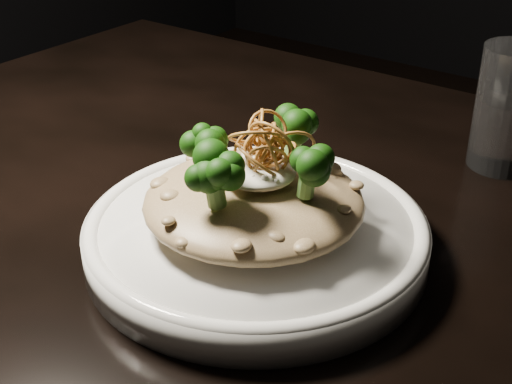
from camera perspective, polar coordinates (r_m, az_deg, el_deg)
table at (r=0.66m, az=1.55°, el=-9.03°), size 1.10×0.80×0.75m
plate at (r=0.57m, az=0.00°, el=-3.60°), size 0.27×0.27×0.03m
risotto at (r=0.55m, az=-0.17°, el=-0.75°), size 0.17×0.17×0.04m
broccoli at (r=0.53m, az=0.53°, el=3.20°), size 0.13×0.13×0.05m
cheese at (r=0.54m, az=0.21°, el=1.66°), size 0.06×0.06×0.02m
shallots at (r=0.53m, az=0.81°, el=4.06°), size 0.05×0.05×0.03m
drinking_glass at (r=0.73m, az=19.74°, el=6.33°), size 0.08×0.08×0.12m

